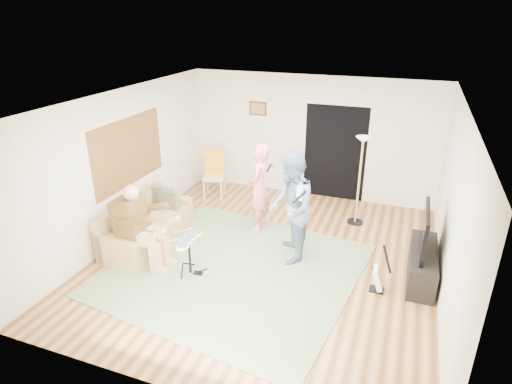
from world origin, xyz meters
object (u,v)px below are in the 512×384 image
at_px(drum_kit, 190,258).
at_px(singer, 259,188).
at_px(sofa, 145,228).
at_px(television, 425,230).
at_px(torchiere_lamp, 361,165).
at_px(dining_chair, 215,181).
at_px(tv_cabinet, 422,264).
at_px(guitarist, 290,208).
at_px(guitar_spare, 379,278).

distance_m(drum_kit, singer, 2.01).
bearing_deg(drum_kit, sofa, 153.20).
xyz_separation_m(singer, television, (2.95, -0.72, -0.00)).
bearing_deg(torchiere_lamp, drum_kit, -129.23).
bearing_deg(dining_chair, television, -37.55).
xyz_separation_m(singer, dining_chair, (-1.45, 1.08, -0.47)).
xyz_separation_m(singer, torchiere_lamp, (1.74, 0.88, 0.37)).
relative_size(drum_kit, tv_cabinet, 0.47).
xyz_separation_m(dining_chair, television, (4.40, -1.80, 0.47)).
relative_size(guitarist, dining_chair, 1.79).
height_order(torchiere_lamp, tv_cabinet, torchiere_lamp).
height_order(torchiere_lamp, television, torchiere_lamp).
bearing_deg(tv_cabinet, television, 180.00).
distance_m(drum_kit, guitar_spare, 2.95).
relative_size(guitar_spare, tv_cabinet, 0.57).
bearing_deg(singer, sofa, -61.82).
relative_size(dining_chair, television, 0.99).
distance_m(singer, tv_cabinet, 3.15).
bearing_deg(dining_chair, sofa, -113.66).
height_order(dining_chair, television, television).
relative_size(dining_chair, tv_cabinet, 0.76).
height_order(guitar_spare, torchiere_lamp, torchiere_lamp).
relative_size(torchiere_lamp, television, 1.65).
height_order(drum_kit, television, television).
height_order(singer, guitar_spare, singer).
bearing_deg(drum_kit, torchiere_lamp, 50.77).
xyz_separation_m(sofa, television, (4.74, 0.50, 0.59)).
xyz_separation_m(drum_kit, dining_chair, (-0.95, 2.95, 0.09)).
relative_size(singer, guitarist, 0.90).
relative_size(sofa, guitarist, 1.02).
bearing_deg(drum_kit, singer, 75.11).
relative_size(drum_kit, guitar_spare, 0.83).
distance_m(dining_chair, tv_cabinet, 4.80).
distance_m(guitar_spare, dining_chair, 4.52).
bearing_deg(dining_chair, tv_cabinet, -37.33).
distance_m(torchiere_lamp, tv_cabinet, 2.25).
bearing_deg(sofa, drum_kit, -26.80).
bearing_deg(singer, guitarist, 38.76).
bearing_deg(dining_chair, drum_kit, -87.46).
xyz_separation_m(torchiere_lamp, tv_cabinet, (1.26, -1.59, -0.97)).
bearing_deg(drum_kit, guitarist, 36.18).
relative_size(sofa, television, 1.81).
bearing_deg(guitar_spare, dining_chair, 148.23).
distance_m(singer, dining_chair, 1.87).
bearing_deg(guitar_spare, guitarist, 164.29).
height_order(drum_kit, guitar_spare, guitar_spare).
distance_m(drum_kit, dining_chair, 3.10).
height_order(guitar_spare, tv_cabinet, guitar_spare).
bearing_deg(tv_cabinet, dining_chair, 158.02).
bearing_deg(sofa, torchiere_lamp, 30.71).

